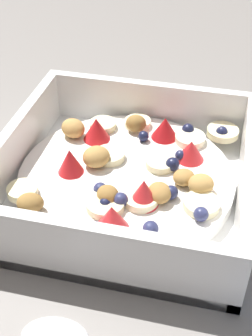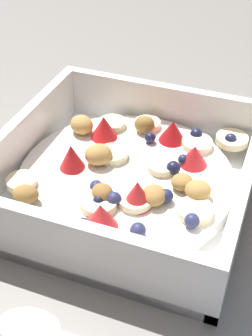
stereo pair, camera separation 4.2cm
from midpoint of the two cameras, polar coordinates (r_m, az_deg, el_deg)
ground_plane at (r=0.44m, az=-3.86°, el=-3.82°), size 2.40×2.40×0.00m
fruit_bowl at (r=0.43m, az=-2.71°, el=-1.16°), size 0.22×0.22×0.06m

